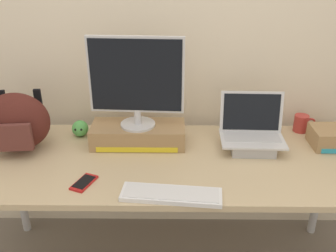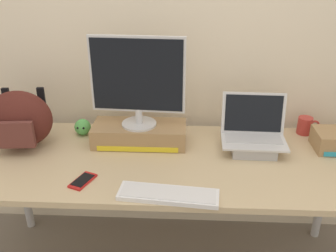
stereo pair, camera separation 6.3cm
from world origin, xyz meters
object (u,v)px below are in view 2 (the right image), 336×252
Objects in this scene: open_laptop at (253,140)px; messenger_backpack at (20,120)px; toner_box_yellow at (140,134)px; desktop_monitor at (138,81)px; cell_phone at (83,181)px; external_keyboard at (168,195)px; plush_toy at (83,127)px; coffee_mug at (305,125)px.

messenger_backpack is at bearing -177.49° from open_laptop.
desktop_monitor is at bearing -94.31° from toner_box_yellow.
messenger_backpack is 0.54m from cell_phone.
external_keyboard is 2.93× the size of cell_phone.
toner_box_yellow is at bearing 0.07° from messenger_backpack.
messenger_backpack is 0.34m from plush_toy.
toner_box_yellow reaches higher than external_keyboard.
open_laptop is 0.38m from coffee_mug.
messenger_backpack reaches higher than coffee_mug.
coffee_mug reaches higher than plush_toy.
desktop_monitor reaches higher than messenger_backpack.
external_keyboard is at bearing -33.22° from messenger_backpack.
desktop_monitor is (-0.00, -0.00, 0.30)m from toner_box_yellow.
desktop_monitor is at bearing 177.69° from open_laptop.
cell_phone is 0.49m from plush_toy.
toner_box_yellow is at bearing -14.73° from plush_toy.
desktop_monitor is 1.44× the size of open_laptop.
messenger_backpack is at bearing -171.37° from desktop_monitor.
plush_toy is at bearing 22.10° from messenger_backpack.
messenger_backpack reaches higher than external_keyboard.
coffee_mug is at bearing 2.67° from messenger_backpack.
open_laptop is at bearing 44.96° from cell_phone.
desktop_monitor is 3.22× the size of cell_phone.
cell_phone is at bearing -75.87° from plush_toy.
cell_phone is (-1.14, -0.54, -0.04)m from coffee_mug.
toner_box_yellow is 1.48× the size of open_laptop.
cell_phone is (-0.21, -0.38, -0.35)m from desktop_monitor.
coffee_mug is at bearing 33.88° from open_laptop.
external_keyboard is at bearing -47.83° from plush_toy.
toner_box_yellow is 0.30m from desktop_monitor.
open_laptop reaches higher than toner_box_yellow.
open_laptop reaches higher than cell_phone.
desktop_monitor is at bearing -170.03° from coffee_mug.
external_keyboard is (0.18, -0.48, -0.04)m from toner_box_yellow.
coffee_mug is (0.33, 0.20, -0.01)m from open_laptop.
toner_box_yellow is 0.44m from cell_phone.
cell_phone is (-0.21, -0.38, -0.05)m from toner_box_yellow.
messenger_backpack is 1.56m from coffee_mug.
messenger_backpack is at bearing -171.82° from coffee_mug.
external_keyboard is 0.91m from messenger_backpack.
toner_box_yellow is 0.94m from coffee_mug.
open_laptop is at bearing -0.87° from desktop_monitor.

